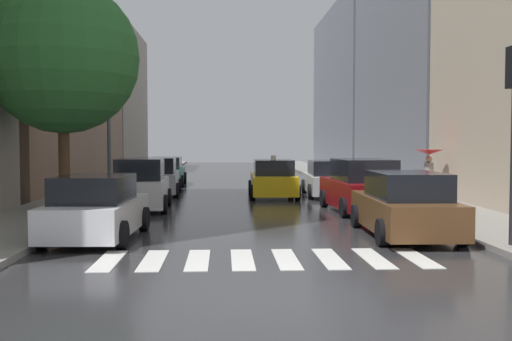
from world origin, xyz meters
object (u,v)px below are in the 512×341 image
(street_tree_left, at_px, (63,58))
(lamp_post_left, at_px, (109,98))
(parked_car_left_fourth, at_px, (166,172))
(parked_car_left_second, at_px, (141,186))
(parked_car_right_third, at_px, (328,179))
(parked_car_left_nearest, at_px, (96,209))
(parked_car_left_third, at_px, (156,177))
(parked_car_right_nearest, at_px, (405,206))
(taxi_midroad, at_px, (273,179))
(parked_car_right_second, at_px, (362,187))
(pedestrian_foreground, at_px, (429,162))

(street_tree_left, relative_size, lamp_post_left, 1.06)
(parked_car_left_fourth, distance_m, street_tree_left, 14.14)
(parked_car_left_second, height_order, parked_car_right_third, parked_car_left_second)
(parked_car_left_nearest, relative_size, parked_car_left_fourth, 0.91)
(parked_car_right_third, height_order, lamp_post_left, lamp_post_left)
(parked_car_left_nearest, relative_size, parked_car_left_third, 0.94)
(parked_car_right_nearest, xyz_separation_m, taxi_midroad, (-2.45, 10.95, -0.01))
(parked_car_right_second, height_order, taxi_midroad, parked_car_right_second)
(parked_car_right_second, distance_m, parked_car_right_third, 5.89)
(parked_car_left_second, xyz_separation_m, lamp_post_left, (-1.80, 3.85, 3.34))
(street_tree_left, bearing_deg, parked_car_right_third, 32.59)
(parked_car_left_third, distance_m, parked_car_right_second, 10.41)
(parked_car_left_third, distance_m, lamp_post_left, 4.31)
(parked_car_right_nearest, bearing_deg, parked_car_right_third, 1.59)
(parked_car_right_third, xyz_separation_m, taxi_midroad, (-2.44, -0.22, 0.02))
(taxi_midroad, distance_m, lamp_post_left, 7.70)
(parked_car_right_nearest, bearing_deg, lamp_post_left, 43.99)
(parked_car_left_nearest, relative_size, street_tree_left, 0.58)
(parked_car_left_second, relative_size, lamp_post_left, 0.59)
(parked_car_left_second, bearing_deg, parked_car_left_fourth, -1.24)
(parked_car_left_third, bearing_deg, parked_car_left_fourth, -1.09)
(parked_car_left_second, xyz_separation_m, parked_car_right_nearest, (7.51, -6.33, -0.07))
(parked_car_right_nearest, bearing_deg, pedestrian_foreground, -21.32)
(pedestrian_foreground, bearing_deg, parked_car_left_third, 4.77)
(pedestrian_foreground, distance_m, lamp_post_left, 13.16)
(pedestrian_foreground, xyz_separation_m, street_tree_left, (-13.22, -3.24, 3.50))
(parked_car_left_fourth, height_order, parked_car_right_third, parked_car_right_third)
(parked_car_right_nearest, relative_size, street_tree_left, 0.63)
(parked_car_right_nearest, bearing_deg, parked_car_left_third, 33.45)
(parked_car_left_third, relative_size, parked_car_right_second, 0.96)
(pedestrian_foreground, height_order, street_tree_left, street_tree_left)
(parked_car_left_third, relative_size, parked_car_right_nearest, 0.98)
(parked_car_left_fourth, height_order, parked_car_right_second, parked_car_right_second)
(parked_car_left_second, distance_m, lamp_post_left, 5.40)
(parked_car_right_nearest, bearing_deg, parked_car_right_second, 0.22)
(parked_car_right_nearest, distance_m, street_tree_left, 11.78)
(parked_car_left_third, distance_m, parked_car_right_nearest, 14.41)
(parked_car_left_fourth, bearing_deg, parked_car_left_second, -179.75)
(parked_car_right_nearest, distance_m, parked_car_right_second, 5.28)
(parked_car_right_second, bearing_deg, lamp_post_left, 60.11)
(lamp_post_left, bearing_deg, parked_car_left_third, 50.46)
(parked_car_left_fourth, relative_size, taxi_midroad, 1.07)
(parked_car_left_fourth, bearing_deg, parked_car_right_nearest, -157.79)
(parked_car_left_third, height_order, pedestrian_foreground, pedestrian_foreground)
(parked_car_left_second, height_order, parked_car_left_third, parked_car_left_second)
(parked_car_left_nearest, xyz_separation_m, street_tree_left, (-2.06, 4.99, 4.37))
(parked_car_left_fourth, xyz_separation_m, parked_car_right_second, (7.84, -12.93, 0.10))
(parked_car_right_third, xyz_separation_m, street_tree_left, (-9.77, -6.24, 4.37))
(parked_car_left_fourth, bearing_deg, taxi_midroad, -144.78)
(parked_car_left_second, height_order, parked_car_right_second, parked_car_left_second)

